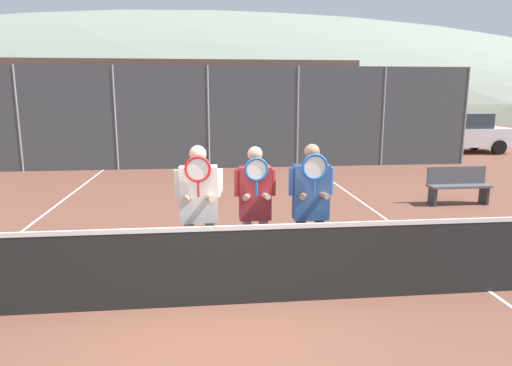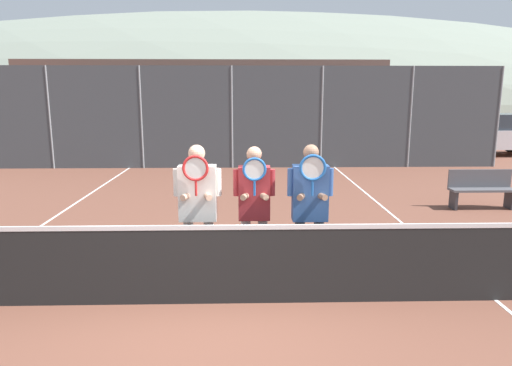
{
  "view_description": "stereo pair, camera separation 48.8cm",
  "coord_description": "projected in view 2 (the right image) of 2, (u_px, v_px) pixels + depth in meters",
  "views": [
    {
      "loc": [
        -0.07,
        -5.11,
        2.51
      ],
      "look_at": [
        0.56,
        0.76,
        1.34
      ],
      "focal_mm": 32.0,
      "sensor_mm": 36.0,
      "label": 1
    },
    {
      "loc": [
        0.41,
        -5.14,
        2.51
      ],
      "look_at": [
        0.56,
        0.76,
        1.34
      ],
      "focal_mm": 32.0,
      "sensor_mm": 36.0,
      "label": 2
    }
  ],
  "objects": [
    {
      "name": "car_far_left",
      "position": [
        111.0,
        135.0,
        18.0
      ],
      "size": [
        4.48,
        2.0,
        1.71
      ],
      "color": "#285638",
      "rests_on": "ground_plane"
    },
    {
      "name": "player_center_left",
      "position": [
        254.0,
        205.0,
        5.94
      ],
      "size": [
        0.54,
        0.34,
        1.84
      ],
      "color": "white",
      "rests_on": "ground_plane"
    },
    {
      "name": "clubhouse_building",
      "position": [
        207.0,
        103.0,
        23.29
      ],
      "size": [
        16.92,
        5.5,
        3.97
      ],
      "color": "tan",
      "rests_on": "ground_plane"
    },
    {
      "name": "bench_courtside",
      "position": [
        481.0,
        188.0,
        10.0
      ],
      "size": [
        1.4,
        0.36,
        0.85
      ],
      "color": "#515156",
      "rests_on": "ground_plane"
    },
    {
      "name": "car_left_of_center",
      "position": [
        236.0,
        134.0,
        17.84
      ],
      "size": [
        4.43,
        1.95,
        1.77
      ],
      "color": "#B2B7BC",
      "rests_on": "ground_plane"
    },
    {
      "name": "fence_back",
      "position": [
        232.0,
        118.0,
        15.21
      ],
      "size": [
        18.12,
        0.06,
        3.38
      ],
      "color": "gray",
      "rests_on": "ground_plane"
    },
    {
      "name": "player_leftmost",
      "position": [
        198.0,
        204.0,
        5.82
      ],
      "size": [
        0.61,
        0.34,
        1.87
      ],
      "color": "white",
      "rests_on": "ground_plane"
    },
    {
      "name": "car_right_of_center",
      "position": [
        488.0,
        134.0,
        18.58
      ],
      "size": [
        4.62,
        1.92,
        1.67
      ],
      "color": "silver",
      "rests_on": "ground_plane"
    },
    {
      "name": "player_center_right",
      "position": [
        310.0,
        205.0,
        5.81
      ],
      "size": [
        0.58,
        0.34,
        1.88
      ],
      "color": "#56565B",
      "rests_on": "ground_plane"
    },
    {
      "name": "hill_distant",
      "position": [
        241.0,
        111.0,
        65.27
      ],
      "size": [
        126.34,
        70.19,
        24.57
      ],
      "color": "gray",
      "rests_on": "ground_plane"
    },
    {
      "name": "court_line_left_sideline",
      "position": [
        32.0,
        231.0,
        8.37
      ],
      "size": [
        0.05,
        16.0,
        0.01
      ],
      "primitive_type": "cube",
      "color": "white",
      "rests_on": "ground_plane"
    },
    {
      "name": "tennis_net",
      "position": [
        210.0,
        264.0,
        5.42
      ],
      "size": [
        9.41,
        0.09,
        1.09
      ],
      "color": "gray",
      "rests_on": "ground_plane"
    },
    {
      "name": "car_center",
      "position": [
        363.0,
        133.0,
        18.21
      ],
      "size": [
        4.79,
        2.03,
        1.78
      ],
      "color": "slate",
      "rests_on": "ground_plane"
    },
    {
      "name": "court_line_right_sideline",
      "position": [
        409.0,
        229.0,
        8.55
      ],
      "size": [
        0.05,
        16.0,
        0.01
      ],
      "primitive_type": "cube",
      "color": "white",
      "rests_on": "ground_plane"
    },
    {
      "name": "ground_plane",
      "position": [
        211.0,
        303.0,
        5.52
      ],
      "size": [
        120.0,
        120.0,
        0.0
      ],
      "primitive_type": "plane",
      "color": "brown"
    }
  ]
}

